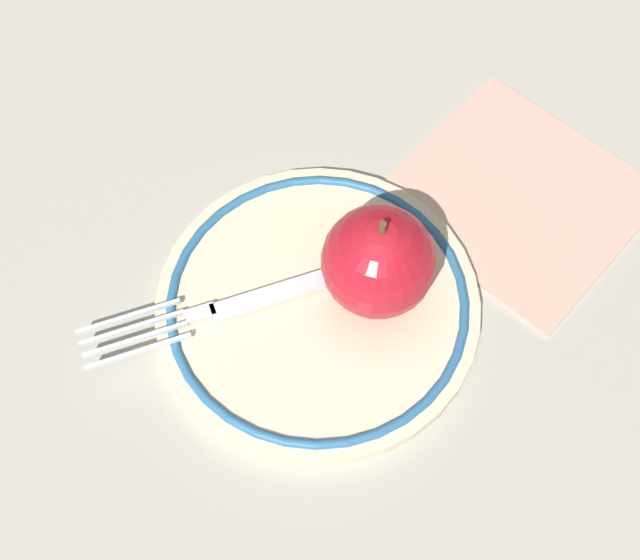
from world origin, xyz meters
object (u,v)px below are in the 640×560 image
Objects in this scene: plate at (320,300)px; fork at (238,301)px; napkin_folded at (518,195)px; apple_red_whole at (378,262)px.

plate is 0.05m from fork.
plate is 0.15m from napkin_folded.
plate is 2.63× the size of apple_red_whole.
napkin_folded is at bearing -29.44° from apple_red_whole.
apple_red_whole is (0.02, -0.03, 0.04)m from plate.
plate is 1.35× the size of napkin_folded.
apple_red_whole is 0.13m from napkin_folded.
plate is at bearing 144.28° from napkin_folded.
napkin_folded is (0.15, -0.13, -0.01)m from fork.
fork is (-0.02, 0.04, 0.01)m from plate.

